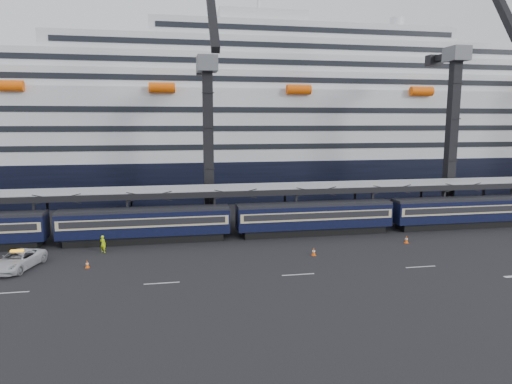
# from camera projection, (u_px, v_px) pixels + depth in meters

# --- Properties ---
(ground) EXTENTS (260.00, 260.00, 0.00)m
(ground) POSITION_uv_depth(u_px,v_px,m) (418.00, 254.00, 47.32)
(ground) COLOR black
(ground) RESTS_ON ground
(train) EXTENTS (133.05, 3.00, 4.05)m
(train) POSITION_uv_depth(u_px,v_px,m) (341.00, 216.00, 55.86)
(train) COLOR black
(train) RESTS_ON ground
(canopy) EXTENTS (130.00, 6.25, 5.53)m
(canopy) POSITION_uv_depth(u_px,v_px,m) (364.00, 186.00, 60.12)
(canopy) COLOR gray
(canopy) RESTS_ON ground
(cruise_ship) EXTENTS (214.09, 28.84, 34.00)m
(cruise_ship) POSITION_uv_depth(u_px,v_px,m) (293.00, 128.00, 89.92)
(cruise_ship) COLOR black
(cruise_ship) RESTS_ON ground
(crane_dark_near) EXTENTS (4.50, 17.75, 35.08)m
(crane_dark_near) POSITION_uv_depth(u_px,v_px,m) (208.00, 134.00, 59.93)
(crane_dark_near) COLOR #52555A
(crane_dark_near) RESTS_ON ground
(crane_dark_mid) EXTENTS (4.50, 18.24, 39.64)m
(crane_dark_mid) POSITION_uv_depth(u_px,v_px,m) (454.00, 123.00, 65.09)
(crane_dark_mid) COLOR #52555A
(crane_dark_mid) RESTS_ON ground
(pickup_truck) EXTENTS (4.33, 6.56, 1.68)m
(pickup_truck) POSITION_uv_depth(u_px,v_px,m) (18.00, 260.00, 42.36)
(pickup_truck) COLOR #B9BCC1
(pickup_truck) RESTS_ON ground
(worker) EXTENTS (0.80, 0.73, 1.83)m
(worker) POSITION_uv_depth(u_px,v_px,m) (103.00, 244.00, 47.73)
(worker) COLOR #C7F00C
(worker) RESTS_ON ground
(traffic_cone_a) EXTENTS (0.38, 0.38, 0.76)m
(traffic_cone_a) POSITION_uv_depth(u_px,v_px,m) (0.00, 261.00, 43.69)
(traffic_cone_a) COLOR #FF5908
(traffic_cone_a) RESTS_ON ground
(traffic_cone_b) EXTENTS (0.37, 0.37, 0.74)m
(traffic_cone_b) POSITION_uv_depth(u_px,v_px,m) (87.00, 264.00, 42.76)
(traffic_cone_b) COLOR #FF5908
(traffic_cone_b) RESTS_ON ground
(traffic_cone_c) EXTENTS (0.42, 0.42, 0.84)m
(traffic_cone_c) POSITION_uv_depth(u_px,v_px,m) (314.00, 252.00, 46.71)
(traffic_cone_c) COLOR #FF5908
(traffic_cone_c) RESTS_ON ground
(traffic_cone_d) EXTENTS (0.44, 0.44, 0.87)m
(traffic_cone_d) POSITION_uv_depth(u_px,v_px,m) (406.00, 239.00, 51.53)
(traffic_cone_d) COLOR #FF5908
(traffic_cone_d) RESTS_ON ground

